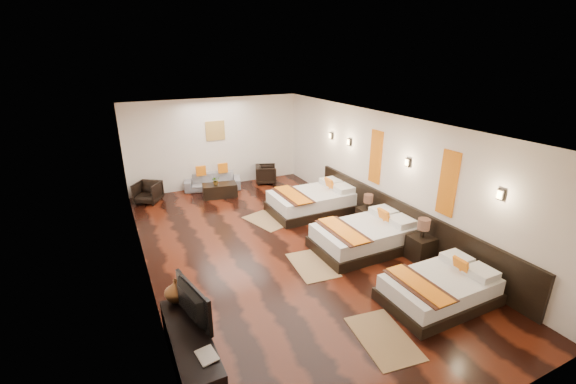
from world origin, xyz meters
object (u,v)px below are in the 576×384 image
armchair_left (148,192)px  armchair_right (266,174)px  bed_mid (365,236)px  figurine (176,290)px  bed_near (440,289)px  nightstand_a (421,245)px  tv_console (191,350)px  bed_far (313,201)px  nightstand_b (367,215)px  book (198,360)px  coffee_table (220,190)px  sofa (213,182)px  tv (187,304)px  table_plant (216,181)px

armchair_left → armchair_right: size_ratio=1.00×
bed_mid → figurine: (-4.20, -0.87, 0.45)m
bed_near → figurine: 4.41m
nightstand_a → armchair_left: nightstand_a is taller
bed_mid → figurine: size_ratio=6.01×
bed_near → tv_console: bearing=174.0°
bed_far → bed_near: bearing=-90.1°
bed_mid → nightstand_b: 1.17m
book → coffee_table: (2.24, 6.70, -0.36)m
sofa → armchair_left: size_ratio=2.58×
nightstand_a → coffee_table: size_ratio=0.92×
bed_far → sofa: 3.55m
armchair_left → bed_mid: bearing=-16.2°
tv → book: tv is taller
tv_console → armchair_right: (3.99, 6.75, 0.03)m
tv_console → armchair_right: bearing=59.4°
sofa → bed_near: bearing=-58.5°
nightstand_a → figurine: nightstand_a is taller
armchair_right → table_plant: (-1.86, -0.58, 0.23)m
nightstand_b → tv_console: 5.58m
nightstand_a → coffee_table: nightstand_a is taller
armchair_left → table_plant: size_ratio=2.51×
coffee_table → bed_mid: bearing=-66.4°
nightstand_b → tv: bearing=-154.5°
tv → bed_mid: bearing=-83.7°
armchair_right → figurine: bearing=166.4°
figurine → armchair_right: size_ratio=0.55×
tv → bed_near: bearing=-112.3°
bed_near → bed_mid: size_ratio=0.88×
bed_near → nightstand_b: 3.13m
sofa → armchair_right: armchair_right is taller
bed_mid → bed_far: 2.30m
nightstand_a → tv: (-4.89, -0.53, 0.51)m
bed_far → sofa: (-1.96, 2.95, -0.05)m
tv → armchair_right: tv is taller
nightstand_b → sofa: size_ratio=0.49×
tv_console → table_plant: size_ratio=6.78×
figurine → coffee_table: size_ratio=0.36×
bed_mid → table_plant: bearing=114.8°
bed_mid → armchair_left: bearing=128.4°
bed_mid → nightstand_b: size_ratio=2.62×
bed_mid → figurine: 4.31m
bed_far → armchair_left: size_ratio=3.42×
bed_far → coffee_table: 2.95m
sofa → table_plant: (-0.11, -0.77, 0.28)m
nightstand_a → armchair_left: size_ratio=1.38×
nightstand_a → sofa: size_ratio=0.54×
nightstand_a → tv: bearing=-173.9°
coffee_table → table_plant: (-0.11, -0.02, 0.33)m
bed_near → table_plant: (-2.06, 6.61, 0.28)m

